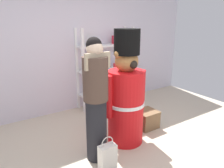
# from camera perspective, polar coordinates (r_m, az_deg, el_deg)

# --- Properties ---
(ground_plane) EXTENTS (6.40, 6.40, 0.00)m
(ground_plane) POSITION_cam_1_polar(r_m,az_deg,el_deg) (3.15, 4.07, -19.78)
(ground_plane) COLOR beige
(back_wall) EXTENTS (6.40, 0.12, 2.60)m
(back_wall) POSITION_cam_1_polar(r_m,az_deg,el_deg) (4.51, -13.09, 9.02)
(back_wall) COLOR silver
(back_wall) RESTS_ON ground_plane
(merchandise_shelf) EXTENTS (1.25, 0.35, 1.68)m
(merchandise_shelf) POSITION_cam_1_polar(r_m,az_deg,el_deg) (4.78, -1.61, 4.41)
(merchandise_shelf) COLOR white
(merchandise_shelf) RESTS_ON ground_plane
(teddy_bear_guard) EXTENTS (0.71, 0.56, 1.72)m
(teddy_bear_guard) POSITION_cam_1_polar(r_m,az_deg,el_deg) (3.32, 3.60, -3.03)
(teddy_bear_guard) COLOR red
(teddy_bear_guard) RESTS_ON ground_plane
(person_shopper) EXTENTS (0.34, 0.32, 1.65)m
(person_shopper) POSITION_cam_1_polar(r_m,az_deg,el_deg) (2.87, -4.17, -3.95)
(person_shopper) COLOR black
(person_shopper) RESTS_ON ground_plane
(shopping_bag) EXTENTS (0.22, 0.13, 0.46)m
(shopping_bag) POSITION_cam_1_polar(r_m,az_deg,el_deg) (2.97, -1.16, -18.11)
(shopping_bag) COLOR silver
(shopping_bag) RESTS_ON ground_plane
(display_crate) EXTENTS (0.36, 0.35, 0.30)m
(display_crate) POSITION_cam_1_polar(r_m,az_deg,el_deg) (4.01, 8.82, -8.84)
(display_crate) COLOR brown
(display_crate) RESTS_ON ground_plane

